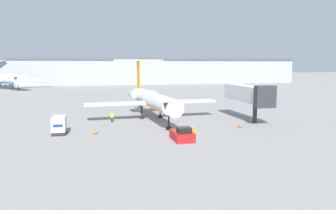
# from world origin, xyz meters

# --- Properties ---
(ground_plane) EXTENTS (600.00, 600.00, 0.00)m
(ground_plane) POSITION_xyz_m (0.00, 0.00, 0.00)
(ground_plane) COLOR gray
(terminal_building) EXTENTS (180.00, 16.80, 12.50)m
(terminal_building) POSITION_xyz_m (0.00, 120.00, 6.28)
(terminal_building) COLOR #9EA3AD
(terminal_building) RESTS_ON ground
(airplane_main) EXTENTS (23.00, 25.04, 10.31)m
(airplane_main) POSITION_xyz_m (-0.85, 16.92, 3.53)
(airplane_main) COLOR silver
(airplane_main) RESTS_ON ground
(pushback_tug) EXTENTS (2.31, 4.13, 1.81)m
(pushback_tug) POSITION_xyz_m (-0.08, 0.26, 0.67)
(pushback_tug) COLOR #B21919
(pushback_tug) RESTS_ON ground
(luggage_cart) EXTENTS (1.74, 3.55, 2.37)m
(luggage_cart) POSITION_xyz_m (-15.33, 7.79, 1.18)
(luggage_cart) COLOR #232326
(luggage_cart) RESTS_ON ground
(worker_near_tug) EXTENTS (0.40, 0.24, 1.63)m
(worker_near_tug) POSITION_xyz_m (1.54, 0.77, 0.84)
(worker_near_tug) COLOR #232838
(worker_near_tug) RESTS_ON ground
(worker_by_wing) EXTENTS (0.40, 0.24, 1.63)m
(worker_by_wing) POSITION_xyz_m (-7.81, 15.10, 0.85)
(worker_by_wing) COLOR #232838
(worker_by_wing) RESTS_ON ground
(traffic_cone_left) EXTENTS (0.59, 0.59, 0.81)m
(traffic_cone_left) POSITION_xyz_m (-10.52, 6.53, 0.39)
(traffic_cone_left) COLOR black
(traffic_cone_left) RESTS_ON ground
(traffic_cone_right) EXTENTS (0.59, 0.59, 0.77)m
(traffic_cone_right) POSITION_xyz_m (10.52, 6.27, 0.37)
(traffic_cone_right) COLOR black
(traffic_cone_right) RESTS_ON ground
(airplane_parked_far_left) EXTENTS (32.00, 29.21, 11.06)m
(airplane_parked_far_left) POSITION_xyz_m (-42.36, 97.41, 3.96)
(airplane_parked_far_left) COLOR silver
(airplane_parked_far_left) RESTS_ON ground
(jet_bridge) EXTENTS (3.20, 13.09, 6.19)m
(jet_bridge) POSITION_xyz_m (14.64, 12.01, 4.45)
(jet_bridge) COLOR #2D2D33
(jet_bridge) RESTS_ON ground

